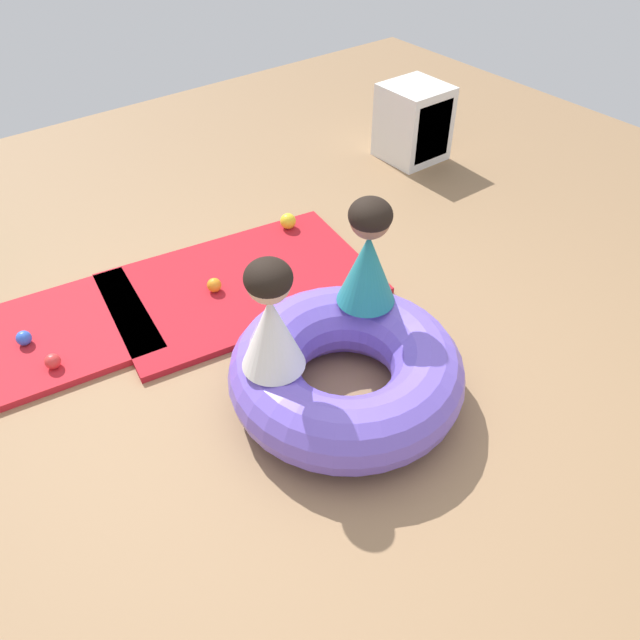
{
  "coord_description": "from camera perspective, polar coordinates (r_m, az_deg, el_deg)",
  "views": [
    {
      "loc": [
        -1.33,
        -1.55,
        2.29
      ],
      "look_at": [
        0.04,
        0.23,
        0.35
      ],
      "focal_mm": 35.7,
      "sensor_mm": 36.0,
      "label": 1
    }
  ],
  "objects": [
    {
      "name": "ground_plane",
      "position": [
        3.07,
        2.05,
        -7.59
      ],
      "size": [
        8.0,
        8.0,
        0.0
      ],
      "primitive_type": "plane",
      "color": "#93704C"
    },
    {
      "name": "gym_mat_near_left",
      "position": [
        3.77,
        -7.06,
        3.23
      ],
      "size": [
        1.63,
        1.19,
        0.04
      ],
      "primitive_type": "cube",
      "rotation": [
        0.0,
        0.0,
        -0.15
      ],
      "color": "#B21923",
      "rests_on": "ground"
    },
    {
      "name": "gym_mat_far_right",
      "position": [
        3.67,
        -24.62,
        -1.97
      ],
      "size": [
        1.33,
        0.97,
        0.04
      ],
      "primitive_type": "cube",
      "rotation": [
        0.0,
        0.0,
        -0.13
      ],
      "color": "red",
      "rests_on": "ground"
    },
    {
      "name": "inflatable_cushion",
      "position": [
        2.98,
        2.35,
        -4.66
      ],
      "size": [
        1.1,
        1.1,
        0.34
      ],
      "primitive_type": "torus",
      "color": "#7056D1",
      "rests_on": "ground"
    },
    {
      "name": "child_in_teal",
      "position": [
        2.96,
        4.34,
        5.94
      ],
      "size": [
        0.31,
        0.31,
        0.56
      ],
      "rotation": [
        0.0,
        0.0,
        1.49
      ],
      "color": "teal",
      "rests_on": "inflatable_cushion"
    },
    {
      "name": "child_in_white",
      "position": [
        2.61,
        -4.43,
        0.21
      ],
      "size": [
        0.35,
        0.35,
        0.54
      ],
      "rotation": [
        0.0,
        0.0,
        4.42
      ],
      "color": "white",
      "rests_on": "inflatable_cushion"
    },
    {
      "name": "play_ball_yellow",
      "position": [
        4.18,
        -2.88,
        8.85
      ],
      "size": [
        0.1,
        0.1,
        0.1
      ],
      "primitive_type": "sphere",
      "color": "yellow",
      "rests_on": "gym_mat_near_left"
    },
    {
      "name": "play_ball_orange",
      "position": [
        3.68,
        -9.46,
        3.11
      ],
      "size": [
        0.08,
        0.08,
        0.08
      ],
      "primitive_type": "sphere",
      "color": "orange",
      "rests_on": "gym_mat_near_left"
    },
    {
      "name": "play_ball_red",
      "position": [
        3.43,
        -22.84,
        -3.43
      ],
      "size": [
        0.08,
        0.08,
        0.08
      ],
      "primitive_type": "sphere",
      "color": "red",
      "rests_on": "gym_mat_far_right"
    },
    {
      "name": "play_ball_blue",
      "position": [
        3.63,
        -25.02,
        -1.47
      ],
      "size": [
        0.08,
        0.08,
        0.08
      ],
      "primitive_type": "sphere",
      "color": "blue",
      "rests_on": "gym_mat_far_right"
    },
    {
      "name": "storage_cube",
      "position": [
        5.1,
        8.56,
        17.03
      ],
      "size": [
        0.44,
        0.44,
        0.56
      ],
      "color": "silver",
      "rests_on": "ground"
    }
  ]
}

